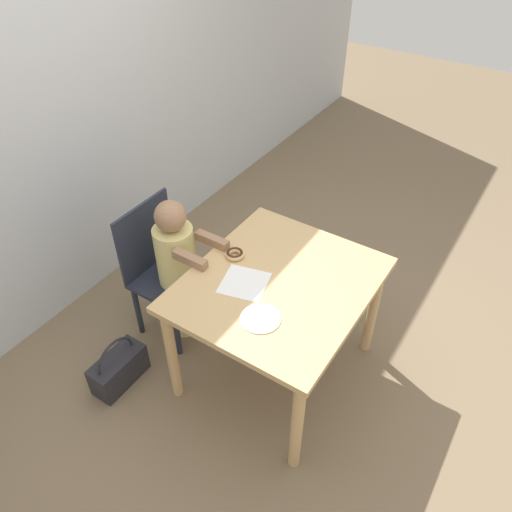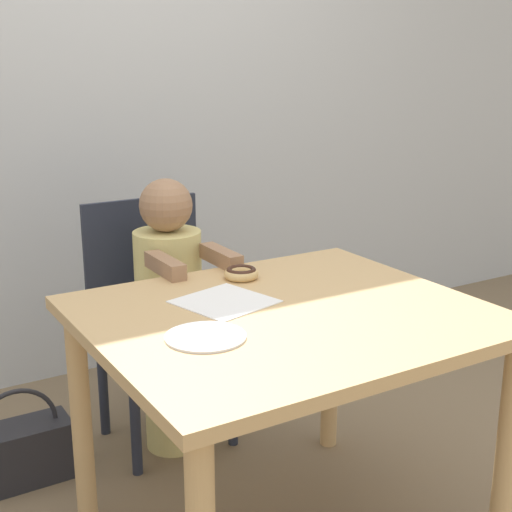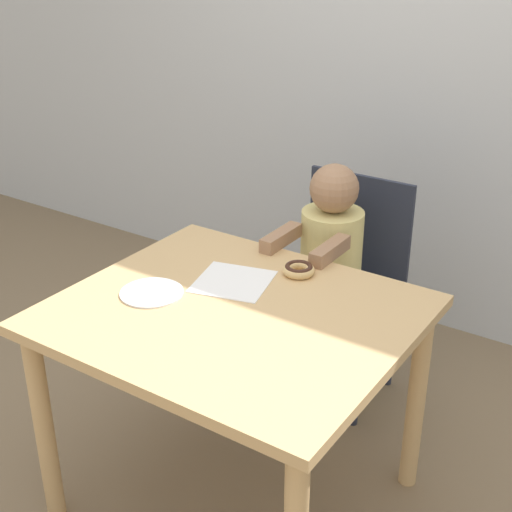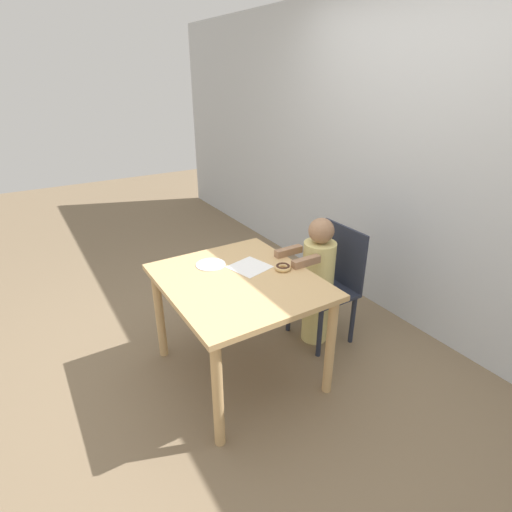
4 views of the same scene
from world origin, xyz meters
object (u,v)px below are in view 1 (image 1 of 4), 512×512
Objects in this scene: donut at (235,254)px; handbag at (119,368)px; chair at (164,269)px; child_figure at (178,270)px.

handbag is (-0.61, 0.42, -0.63)m from donut.
chair is 2.60× the size of handbag.
chair is at bearing 90.00° from child_figure.
donut is at bearing -78.30° from child_figure.
donut is at bearing -34.23° from handbag.
child_figure is 0.67m from handbag.
chair is at bearing 98.87° from donut.
handbag is (-0.54, 0.05, -0.39)m from child_figure.
chair is 8.40× the size of donut.
donut is (0.08, -0.37, 0.24)m from child_figure.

